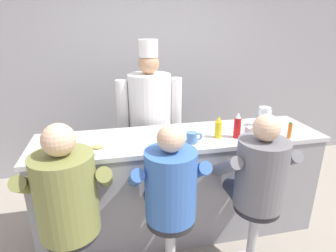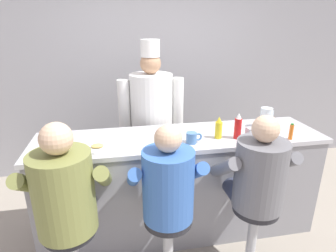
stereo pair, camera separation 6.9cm
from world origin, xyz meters
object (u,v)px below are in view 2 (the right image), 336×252
(mustard_bottle_yellow, at_px, (219,128))
(diner_seated_blue, at_px, (167,190))
(cereal_bowl, at_px, (52,154))
(napkin_dispenser_chrome, at_px, (253,134))
(cook_in_whites_near, at_px, (152,117))
(breakfast_plate, at_px, (98,148))
(diner_seated_olive, at_px, (66,196))
(diner_seated_grey, at_px, (257,179))
(coffee_mug_blue, at_px, (192,138))
(water_pitcher_clear, at_px, (266,118))
(ketchup_bottle_red, at_px, (238,127))
(hot_sauce_bottle_orange, at_px, (291,132))

(mustard_bottle_yellow, relative_size, diner_seated_blue, 0.15)
(cereal_bowl, height_order, napkin_dispenser_chrome, napkin_dispenser_chrome)
(cook_in_whites_near, bearing_deg, cereal_bowl, -135.68)
(breakfast_plate, bearing_deg, napkin_dispenser_chrome, -1.92)
(breakfast_plate, bearing_deg, diner_seated_olive, -115.58)
(napkin_dispenser_chrome, xyz_separation_m, diner_seated_grey, (-0.14, -0.39, -0.22))
(cereal_bowl, relative_size, diner_seated_blue, 0.12)
(breakfast_plate, bearing_deg, coffee_mug_blue, -1.35)
(water_pitcher_clear, distance_m, napkin_dispenser_chrome, 0.39)
(diner_seated_grey, relative_size, cook_in_whites_near, 0.75)
(breakfast_plate, relative_size, coffee_mug_blue, 1.60)
(mustard_bottle_yellow, relative_size, napkin_dispenser_chrome, 1.60)
(mustard_bottle_yellow, bearing_deg, diner_seated_grey, -72.45)
(cook_in_whites_near, bearing_deg, mustard_bottle_yellow, -55.40)
(diner_seated_olive, bearing_deg, mustard_bottle_yellow, 20.72)
(diner_seated_grey, bearing_deg, breakfast_plate, 160.31)
(mustard_bottle_yellow, relative_size, diner_seated_grey, 0.15)
(water_pitcher_clear, xyz_separation_m, coffee_mug_blue, (-0.83, -0.25, -0.05))
(ketchup_bottle_red, height_order, napkin_dispenser_chrome, ketchup_bottle_red)
(mustard_bottle_yellow, distance_m, cereal_bowl, 1.42)
(diner_seated_grey, bearing_deg, napkin_dispenser_chrome, 70.23)
(diner_seated_olive, distance_m, cook_in_whites_near, 1.46)
(diner_seated_blue, xyz_separation_m, diner_seated_grey, (0.72, 0.00, 0.01))
(water_pitcher_clear, height_order, cook_in_whites_near, cook_in_whites_near)
(ketchup_bottle_red, relative_size, coffee_mug_blue, 1.67)
(hot_sauce_bottle_orange, bearing_deg, breakfast_plate, 176.57)
(ketchup_bottle_red, relative_size, diner_seated_olive, 0.17)
(water_pitcher_clear, bearing_deg, diner_seated_blue, -149.38)
(cereal_bowl, distance_m, napkin_dispenser_chrome, 1.71)
(diner_seated_blue, height_order, diner_seated_grey, diner_seated_grey)
(diner_seated_olive, bearing_deg, napkin_dispenser_chrome, 13.92)
(mustard_bottle_yellow, xyz_separation_m, coffee_mug_blue, (-0.27, -0.07, -0.05))
(diner_seated_olive, bearing_deg, diner_seated_blue, -0.28)
(hot_sauce_bottle_orange, relative_size, water_pitcher_clear, 0.74)
(hot_sauce_bottle_orange, height_order, napkin_dispenser_chrome, hot_sauce_bottle_orange)
(water_pitcher_clear, height_order, diner_seated_olive, diner_seated_olive)
(breakfast_plate, xyz_separation_m, diner_seated_olive, (-0.21, -0.44, -0.16))
(napkin_dispenser_chrome, bearing_deg, coffee_mug_blue, 177.26)
(napkin_dispenser_chrome, bearing_deg, water_pitcher_clear, 45.50)
(breakfast_plate, distance_m, diner_seated_blue, 0.70)
(water_pitcher_clear, bearing_deg, diner_seated_olive, -160.21)
(breakfast_plate, distance_m, coffee_mug_blue, 0.81)
(hot_sauce_bottle_orange, bearing_deg, ketchup_bottle_red, 166.37)
(ketchup_bottle_red, xyz_separation_m, breakfast_plate, (-1.24, -0.01, -0.10))
(breakfast_plate, bearing_deg, water_pitcher_clear, 7.90)
(napkin_dispenser_chrome, distance_m, diner_seated_grey, 0.47)
(mustard_bottle_yellow, xyz_separation_m, diner_seated_olive, (-1.28, -0.49, -0.24))
(hot_sauce_bottle_orange, distance_m, water_pitcher_clear, 0.34)
(coffee_mug_blue, xyz_separation_m, diner_seated_grey, (0.42, -0.42, -0.21))
(mustard_bottle_yellow, relative_size, breakfast_plate, 0.89)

